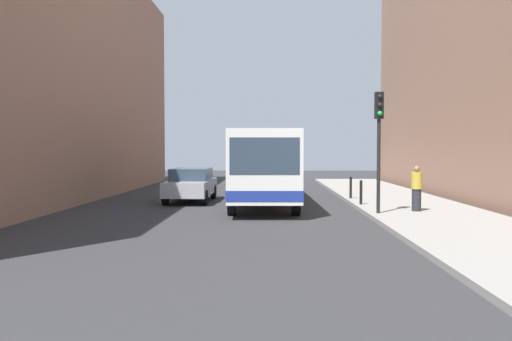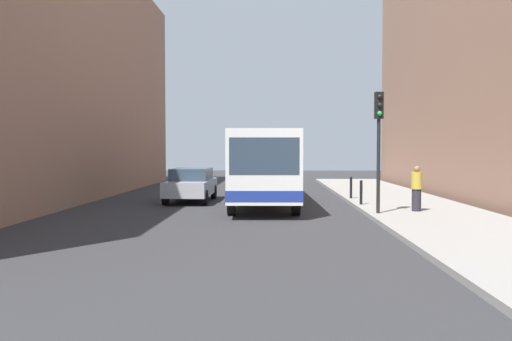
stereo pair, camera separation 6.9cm
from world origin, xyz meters
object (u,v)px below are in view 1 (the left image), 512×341
traffic_light (379,129)px  pedestrian_near_signal (417,189)px  bus (262,163)px  bollard_near (361,192)px  bollard_mid (351,188)px  car_beside_bus (191,184)px

traffic_light → pedestrian_near_signal: bearing=24.3°
bus → bollard_near: bus is taller
bus → bollard_mid: (3.91, 1.05, -1.10)m
bus → traffic_light: 6.19m
traffic_light → bollard_near: bearing=92.0°
car_beside_bus → bollard_near: (7.10, -2.53, -0.16)m
pedestrian_near_signal → traffic_light: bearing=-79.4°
car_beside_bus → pedestrian_near_signal: 9.89m
bollard_near → car_beside_bus: bearing=160.3°
bollard_mid → traffic_light: bearing=-89.0°
bollard_near → bollard_mid: 2.70m
pedestrian_near_signal → bollard_near: bearing=-158.7°
bollard_near → pedestrian_near_signal: pedestrian_near_signal is taller
car_beside_bus → pedestrian_near_signal: bearing=152.1°
traffic_light → bollard_mid: traffic_light is taller
bus → bollard_near: (3.91, -1.64, -1.10)m
bus → traffic_light: (4.01, -4.54, 1.28)m
bollard_near → pedestrian_near_signal: bearing=-55.0°
bollard_near → bollard_mid: same height
bus → pedestrian_near_signal: bus is taller
car_beside_bus → traffic_light: 9.29m
traffic_light → bollard_mid: (-0.10, 5.60, -2.38)m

